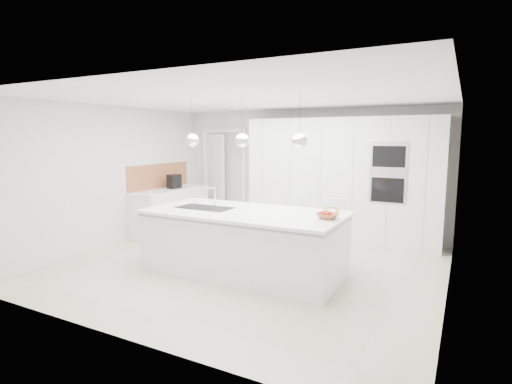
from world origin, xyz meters
The scene contains 28 objects.
floor centered at (0.00, 0.00, 0.00)m, with size 5.50×5.50×0.00m, color beige.
wall_back centered at (0.00, 2.50, 1.25)m, with size 5.50×5.50×0.00m, color silver.
wall_left centered at (-2.75, 0.00, 1.25)m, with size 5.00×5.00×0.00m, color silver.
ceiling centered at (0.00, 0.00, 2.50)m, with size 5.50×5.50×0.00m, color white.
tall_cabinets centered at (0.80, 2.20, 1.15)m, with size 3.60×0.60×2.30m, color white.
oven_stack centered at (1.70, 1.89, 1.35)m, with size 0.62×0.04×1.05m, color #A5A5A8, non-canonical shape.
doorway_frame centered at (-1.95, 2.47, 1.02)m, with size 1.11×0.08×2.13m, color white, non-canonical shape.
hallway_door centered at (-2.20, 2.42, 1.00)m, with size 0.82×0.04×2.00m, color white.
radiator centered at (-1.63, 2.46, 0.85)m, with size 0.32×0.04×1.40m, color white, non-canonical shape.
left_base_cabinets centered at (-2.45, 1.20, 0.43)m, with size 0.60×1.80×0.86m, color white.
left_worktop centered at (-2.45, 1.20, 0.88)m, with size 0.62×1.82×0.04m, color white.
oak_backsplash centered at (-2.74, 1.20, 1.15)m, with size 0.02×1.80×0.50m, color #AB6137.
island_base centered at (0.10, -0.30, 0.43)m, with size 2.80×1.20×0.86m, color white.
island_worktop centered at (0.10, -0.25, 0.88)m, with size 2.84×1.40×0.04m, color white.
island_sink centered at (-0.55, -0.30, 0.82)m, with size 0.84×0.44×0.18m, color #3F3F42, non-canonical shape.
island_tap centered at (-0.50, -0.10, 1.05)m, with size 0.02×0.02×0.30m, color white.
pendant_left centered at (-0.75, -0.30, 1.90)m, with size 0.20×0.20×0.20m, color white.
pendant_mid centered at (0.10, -0.30, 1.90)m, with size 0.20×0.20×0.20m, color white.
pendant_right centered at (0.95, -0.30, 1.90)m, with size 0.20×0.20×0.20m, color white.
fruit_bowl centered at (1.32, -0.21, 0.94)m, with size 0.29×0.29×0.07m, color #AB6137.
espresso_machine centered at (-2.43, 1.29, 1.04)m, with size 0.17×0.27×0.29m, color black.
bar_stool_left centered at (0.59, 0.57, 0.56)m, with size 0.37×0.51×1.11m, color white, non-canonical shape.
bar_stool_right centered at (1.11, 0.64, 0.50)m, with size 0.33×0.46×1.01m, color white, non-canonical shape.
apple_a centered at (1.31, -0.24, 0.97)m, with size 0.08×0.08×0.08m, color red.
apple_b centered at (1.26, -0.18, 0.97)m, with size 0.07×0.07×0.07m, color red.
apple_c centered at (1.35, -0.27, 0.97)m, with size 0.08×0.08×0.08m, color red.
apple_extra_3 centered at (1.30, -0.25, 0.97)m, with size 0.08×0.08×0.08m, color red.
banana_bunch centered at (1.36, -0.20, 1.01)m, with size 0.20×0.20×0.03m, color yellow.
Camera 1 is at (2.86, -5.13, 1.94)m, focal length 28.00 mm.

